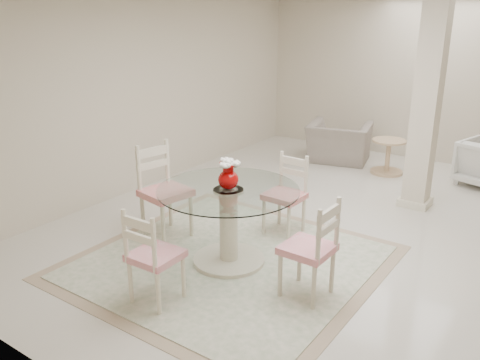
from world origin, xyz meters
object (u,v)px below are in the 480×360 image
Objects in this scene: dining_chair_east at (315,243)px; dining_chair_west at (161,184)px; red_vase at (228,174)px; dining_chair_south at (150,251)px; dining_table at (229,226)px; side_table at (388,158)px; dining_chair_north at (288,189)px; column at (427,105)px; recliner_taupe at (339,142)px.

dining_chair_west is at bearing -94.30° from dining_chair_east.
red_vase is 1.10m from dining_chair_south.
red_vase is 0.26× the size of dining_chair_west.
dining_table is 2.60× the size of side_table.
dining_chair_west is (-1.12, -0.90, 0.09)m from dining_chair_north.
dining_table is 0.55m from red_vase.
column is 2.93m from dining_chair_east.
dining_table is 1.02m from dining_chair_north.
dining_chair_south is (-0.10, -1.01, 0.12)m from dining_table.
red_vase is at bearing -18.43° from dining_table.
dining_chair_north reaches higher than side_table.
dining_table is 1.34× the size of dining_chair_east.
side_table is at bearing 125.39° from column.
dining_chair_west is at bearing 173.71° from red_vase.
dining_chair_north reaches higher than dining_table.
red_vase is 4.09m from recliner_taupe.
column is at bearing -108.84° from dining_chair_south.
dining_chair_north is at bearing -120.03° from column.
dining_chair_west is (-2.03, 0.21, 0.07)m from dining_chair_east.
column is 3.07m from dining_table.
red_vase is at bearing -85.58° from dining_chair_west.
recliner_taupe is at bearing 98.78° from dining_table.
red_vase is 1.10m from dining_chair_north.
dining_chair_east is 1.94× the size of side_table.
side_table is (0.39, 4.84, -0.28)m from dining_chair_south.
red_vase is 0.30× the size of dining_chair_north.
recliner_taupe is 1.85× the size of side_table.
dining_chair_south is at bearing -93.84° from dining_chair_north.
dining_table is at bearing 161.57° from red_vase.
dining_chair_north is at bearing 89.98° from recliner_taupe.
red_vase is at bearing 85.26° from recliner_taupe.
dining_table is 1.40× the size of recliner_taupe.
column is 2.68× the size of dining_chair_south.
column is at bearing -28.25° from dining_chair_west.
dining_table is at bearing -85.56° from dining_chair_west.
column is 4.98× the size of side_table.
dining_chair_east is 4.00m from side_table.
dining_chair_west reaches higher than dining_chair_south.
dining_chair_east is 0.89× the size of dining_chair_west.
recliner_taupe is at bearing 4.77° from dining_chair_west.
dining_chair_west is 1.18× the size of recliner_taupe.
red_vase reaches higher than side_table.
dining_chair_east reaches higher than recliner_taupe.
dining_table is at bearing -93.98° from dining_chair_east.
dining_chair_south is 1.86× the size of side_table.
dining_table is 1.03m from dining_chair_east.
dining_table is 4.56× the size of red_vase.
red_vase is 0.31× the size of recliner_taupe.
dining_chair_east is at bearing -85.24° from dining_chair_west.
dining_chair_east is (1.01, -0.10, 0.14)m from dining_table.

